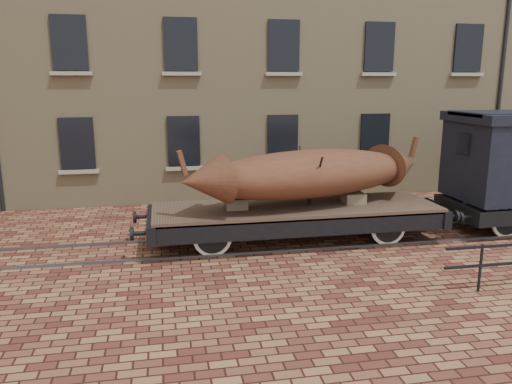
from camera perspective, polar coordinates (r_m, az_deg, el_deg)
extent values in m
plane|color=#4D211B|center=(13.42, 3.86, -5.74)|extent=(90.00, 90.00, 0.00)
cube|color=tan|center=(23.35, 5.13, 19.38)|extent=(40.00, 10.00, 14.00)
cube|color=black|center=(17.60, -19.76, 5.28)|extent=(1.10, 0.12, 1.70)
cube|color=#A0957D|center=(17.68, -19.56, 2.20)|extent=(1.30, 0.18, 0.12)
cube|color=black|center=(17.41, -8.26, 5.81)|extent=(1.10, 0.12, 1.70)
cube|color=#A0957D|center=(17.48, -8.15, 2.69)|extent=(1.30, 0.18, 0.12)
cube|color=black|center=(17.91, 3.06, 6.10)|extent=(1.10, 0.12, 1.70)
cube|color=#A0957D|center=(17.98, 3.07, 3.07)|extent=(1.30, 0.18, 0.12)
cube|color=black|center=(19.05, 13.40, 6.17)|extent=(1.10, 0.12, 1.70)
cube|color=#A0957D|center=(19.11, 13.33, 3.32)|extent=(1.30, 0.18, 0.12)
cube|color=black|center=(20.72, 22.32, 6.06)|extent=(1.10, 0.12, 1.70)
cube|color=#A0957D|center=(20.78, 22.19, 3.45)|extent=(1.30, 0.18, 0.12)
cube|color=black|center=(17.53, -20.56, 15.70)|extent=(1.10, 0.12, 1.70)
cube|color=#A0957D|center=(17.43, -20.34, 12.60)|extent=(1.30, 0.18, 0.12)
cube|color=black|center=(17.33, -8.60, 16.37)|extent=(1.10, 0.12, 1.70)
cube|color=#A0957D|center=(17.23, -8.49, 13.23)|extent=(1.30, 0.18, 0.12)
cube|color=black|center=(17.83, 3.18, 16.37)|extent=(1.10, 0.12, 1.70)
cube|color=#A0957D|center=(17.74, 3.19, 13.32)|extent=(1.30, 0.18, 0.12)
cube|color=black|center=(18.98, 13.90, 15.81)|extent=(1.10, 0.12, 1.70)
cube|color=#A0957D|center=(18.89, 13.83, 12.94)|extent=(1.30, 0.18, 0.12)
cube|color=black|center=(20.66, 23.08, 14.90)|extent=(1.10, 0.12, 1.70)
cube|color=#A0957D|center=(20.57, 22.94, 12.27)|extent=(1.30, 0.18, 0.12)
cylinder|color=black|center=(21.65, 26.96, 18.68)|extent=(0.14, 0.14, 14.00)
cube|color=#59595E|center=(12.75, 4.68, -6.61)|extent=(30.00, 0.08, 0.06)
cube|color=#59595E|center=(14.07, 3.12, -4.73)|extent=(30.00, 0.08, 0.06)
cylinder|color=black|center=(11.20, 24.26, -7.92)|extent=(0.06, 0.06, 1.00)
cube|color=brown|center=(13.19, 4.60, -1.82)|extent=(7.48, 2.20, 0.12)
cube|color=black|center=(12.31, 5.83, -4.06)|extent=(7.48, 0.16, 0.45)
cube|color=black|center=(14.20, 3.50, -1.76)|extent=(7.48, 0.16, 0.45)
cube|color=black|center=(12.81, -11.82, -3.61)|extent=(0.22, 2.30, 0.45)
cylinder|color=black|center=(12.10, -13.20, -4.63)|extent=(0.35, 0.10, 0.10)
cylinder|color=black|center=(12.11, -14.00, -4.66)|extent=(0.08, 0.32, 0.32)
cylinder|color=black|center=(13.54, -12.97, -2.79)|extent=(0.35, 0.10, 0.10)
cylinder|color=black|center=(13.55, -13.68, -2.81)|extent=(0.08, 0.32, 0.32)
cube|color=black|center=(14.67, 18.83, -1.96)|extent=(0.22, 2.30, 0.45)
cylinder|color=black|center=(14.20, 21.29, -2.62)|extent=(0.35, 0.10, 0.10)
cylinder|color=black|center=(14.29, 21.86, -2.58)|extent=(0.08, 0.32, 0.32)
cylinder|color=black|center=(15.44, 18.38, -1.23)|extent=(0.35, 0.10, 0.10)
cylinder|color=black|center=(15.52, 18.93, -1.19)|extent=(0.08, 0.32, 0.32)
cylinder|color=black|center=(12.91, -5.33, -4.27)|extent=(0.10, 1.90, 0.10)
cylinder|color=white|center=(12.23, -5.00, -5.23)|extent=(0.96, 0.07, 0.96)
cylinder|color=black|center=(12.23, -5.00, -5.23)|extent=(0.79, 0.10, 0.79)
cube|color=black|center=(12.04, -4.97, -4.32)|extent=(0.90, 0.08, 0.10)
cylinder|color=white|center=(13.60, -5.63, -3.41)|extent=(0.96, 0.07, 0.96)
cylinder|color=black|center=(13.60, -5.63, -3.41)|extent=(0.79, 0.10, 0.79)
cube|color=black|center=(13.65, -5.70, -2.30)|extent=(0.90, 0.08, 0.10)
cylinder|color=black|center=(14.08, 13.63, -3.15)|extent=(0.10, 1.90, 0.10)
cylinder|color=white|center=(13.46, 14.88, -3.96)|extent=(0.96, 0.07, 0.96)
cylinder|color=black|center=(13.46, 14.88, -3.96)|extent=(0.79, 0.10, 0.79)
cube|color=black|center=(13.29, 15.16, -3.11)|extent=(0.90, 0.08, 0.10)
cylinder|color=white|center=(14.71, 12.48, -2.42)|extent=(0.96, 0.07, 0.96)
cylinder|color=black|center=(14.71, 12.48, -2.42)|extent=(0.79, 0.10, 0.79)
cube|color=black|center=(14.76, 12.34, -1.40)|extent=(0.90, 0.08, 0.10)
cube|color=black|center=(13.29, 4.57, -3.45)|extent=(3.99, 0.06, 0.06)
cube|color=brown|center=(12.82, -2.29, -1.30)|extent=(0.55, 0.50, 0.28)
cube|color=brown|center=(13.65, 11.09, -0.67)|extent=(0.55, 0.50, 0.28)
ellipsoid|color=brown|center=(13.10, 6.16, 2.09)|extent=(6.47, 3.30, 1.24)
cone|color=brown|center=(11.90, -6.14, 1.29)|extent=(1.31, 1.39, 1.17)
cube|color=brown|center=(11.68, -8.43, 3.31)|extent=(0.27, 0.18, 0.60)
cone|color=brown|center=(14.77, 16.06, 3.07)|extent=(1.31, 1.39, 1.17)
cube|color=brown|center=(15.02, 17.57, 4.90)|extent=(0.27, 0.18, 0.60)
cylinder|color=black|center=(12.65, 6.80, 1.11)|extent=(0.05, 1.06, 1.46)
cylinder|color=black|center=(13.59, 5.53, 1.94)|extent=(0.05, 1.06, 1.46)
cube|color=black|center=(15.20, 22.10, -1.89)|extent=(0.21, 2.25, 0.42)
cylinder|color=black|center=(14.36, 22.29, -2.71)|extent=(0.08, 0.30, 0.30)
cylinder|color=black|center=(15.60, 19.32, -1.31)|extent=(0.08, 0.30, 0.30)
cylinder|color=black|center=(15.82, 25.19, -2.39)|extent=(0.09, 1.78, 0.09)
cylinder|color=white|center=(15.27, 26.76, -3.06)|extent=(0.90, 0.07, 0.90)
cylinder|color=black|center=(15.27, 26.76, -3.06)|extent=(0.74, 0.09, 0.74)
cylinder|color=white|center=(16.39, 23.74, -1.77)|extent=(0.90, 0.07, 0.90)
cylinder|color=black|center=(16.39, 23.74, -1.77)|extent=(0.74, 0.09, 0.74)
cube|color=black|center=(14.86, 22.63, 5.14)|extent=(0.08, 0.56, 0.56)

